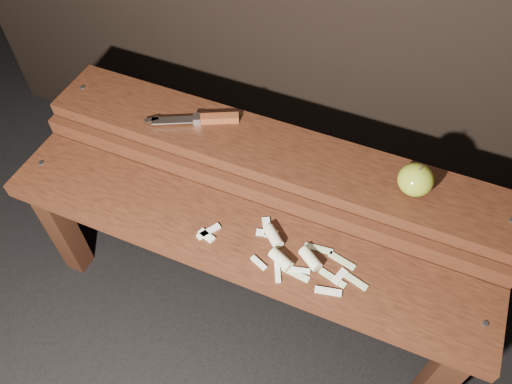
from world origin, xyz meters
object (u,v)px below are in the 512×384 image
at_px(bench_rear_tier, 272,171).
at_px(apple, 416,180).
at_px(knife, 207,119).
at_px(bench_front_tier, 236,253).

height_order(bench_rear_tier, apple, apple).
xyz_separation_m(apple, knife, (-0.53, 0.02, -0.03)).
xyz_separation_m(bench_front_tier, bench_rear_tier, (0.00, 0.23, 0.06)).
bearing_deg(knife, bench_rear_tier, -6.13).
height_order(bench_front_tier, apple, apple).
distance_m(bench_front_tier, apple, 0.45).
bearing_deg(bench_front_tier, apple, 34.18).
xyz_separation_m(bench_rear_tier, knife, (-0.19, 0.02, 0.10)).
bearing_deg(bench_rear_tier, apple, 0.73).
height_order(bench_front_tier, bench_rear_tier, bench_rear_tier).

